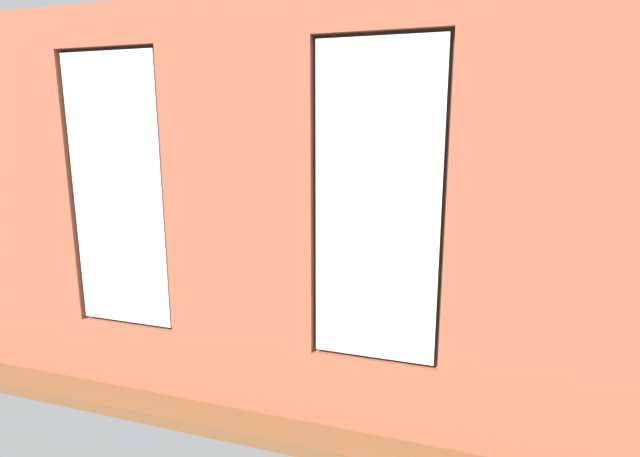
# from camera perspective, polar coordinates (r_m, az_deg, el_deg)

# --- Properties ---
(ground_plane) EXTENTS (6.89, 5.88, 0.10)m
(ground_plane) POSITION_cam_1_polar(r_m,az_deg,el_deg) (6.65, 1.46, -8.83)
(ground_plane) COLOR brown
(brick_wall_with_windows) EXTENTS (6.29, 0.30, 3.21)m
(brick_wall_with_windows) POSITION_cam_1_polar(r_m,az_deg,el_deg) (3.91, -9.24, 0.95)
(brick_wall_with_windows) COLOR #9E5138
(brick_wall_with_windows) RESTS_ON ground_plane
(white_wall_right) EXTENTS (0.10, 4.88, 3.21)m
(white_wall_right) POSITION_cam_1_polar(r_m,az_deg,el_deg) (7.58, -22.10, 5.71)
(white_wall_right) COLOR silver
(white_wall_right) RESTS_ON ground_plane
(couch_by_window) EXTENTS (1.95, 0.87, 0.80)m
(couch_by_window) POSITION_cam_1_polar(r_m,az_deg,el_deg) (5.08, -11.33, -11.17)
(couch_by_window) COLOR black
(couch_by_window) RESTS_ON ground_plane
(couch_left) EXTENTS (0.93, 1.87, 0.80)m
(couch_left) POSITION_cam_1_polar(r_m,az_deg,el_deg) (6.10, 23.62, -7.99)
(couch_left) COLOR black
(couch_left) RESTS_ON ground_plane
(coffee_table) EXTENTS (1.33, 0.80, 0.42)m
(coffee_table) POSITION_cam_1_polar(r_m,az_deg,el_deg) (6.88, 1.12, -4.42)
(coffee_table) COLOR tan
(coffee_table) RESTS_ON ground_plane
(cup_ceramic) EXTENTS (0.08, 0.08, 0.09)m
(cup_ceramic) POSITION_cam_1_polar(r_m,az_deg,el_deg) (6.89, 4.39, -3.59)
(cup_ceramic) COLOR #B23D38
(cup_ceramic) RESTS_ON coffee_table
(candle_jar) EXTENTS (0.08, 0.08, 0.09)m
(candle_jar) POSITION_cam_1_polar(r_m,az_deg,el_deg) (6.87, -2.37, -3.61)
(candle_jar) COLOR #B7333D
(candle_jar) RESTS_ON coffee_table
(table_plant_small) EXTENTS (0.15, 0.15, 0.22)m
(table_plant_small) POSITION_cam_1_polar(r_m,az_deg,el_deg) (6.70, 1.64, -3.36)
(table_plant_small) COLOR #9E5638
(table_plant_small) RESTS_ON coffee_table
(remote_black) EXTENTS (0.07, 0.17, 0.02)m
(remote_black) POSITION_cam_1_polar(r_m,az_deg,el_deg) (6.87, 1.12, -3.92)
(remote_black) COLOR black
(remote_black) RESTS_ON coffee_table
(remote_gray) EXTENTS (0.15, 0.16, 0.02)m
(remote_gray) POSITION_cam_1_polar(r_m,az_deg,el_deg) (7.01, 0.05, -3.59)
(remote_gray) COLOR #59595B
(remote_gray) RESTS_ON coffee_table
(media_console) EXTENTS (1.18, 0.42, 0.48)m
(media_console) POSITION_cam_1_polar(r_m,az_deg,el_deg) (7.41, -21.00, -5.09)
(media_console) COLOR black
(media_console) RESTS_ON ground_plane
(tv_flatscreen) EXTENTS (1.17, 0.20, 0.78)m
(tv_flatscreen) POSITION_cam_1_polar(r_m,az_deg,el_deg) (7.26, -21.36, -0.30)
(tv_flatscreen) COLOR black
(tv_flatscreen) RESTS_ON media_console
(papasan_chair) EXTENTS (1.15, 1.15, 0.71)m
(papasan_chair) POSITION_cam_1_polar(r_m,az_deg,el_deg) (8.22, 2.04, -1.15)
(papasan_chair) COLOR olive
(papasan_chair) RESTS_ON ground_plane
(potted_plant_mid_room_small) EXTENTS (0.30, 0.30, 0.58)m
(potted_plant_mid_room_small) POSITION_cam_1_polar(r_m,az_deg,el_deg) (6.80, 10.85, -4.65)
(potted_plant_mid_room_small) COLOR gray
(potted_plant_mid_room_small) RESTS_ON ground_plane
(potted_plant_by_left_couch) EXTENTS (0.37, 0.37, 0.54)m
(potted_plant_by_left_couch) POSITION_cam_1_polar(r_m,az_deg,el_deg) (7.38, 19.61, -4.08)
(potted_plant_by_left_couch) COLOR gray
(potted_plant_by_left_couch) RESTS_ON ground_plane
(potted_plant_between_couches) EXTENTS (1.06, 0.94, 1.29)m
(potted_plant_between_couches) POSITION_cam_1_polar(r_m,az_deg,el_deg) (4.52, 5.23, -9.46)
(potted_plant_between_couches) COLOR gray
(potted_plant_between_couches) RESTS_ON ground_plane
(potted_plant_corner_far_left) EXTENTS (0.71, 0.71, 1.08)m
(potted_plant_corner_far_left) POSITION_cam_1_polar(r_m,az_deg,el_deg) (4.34, 28.18, -11.01)
(potted_plant_corner_far_left) COLOR #47423D
(potted_plant_corner_far_left) RESTS_ON ground_plane
(potted_plant_foreground_right) EXTENTS (0.56, 0.56, 0.72)m
(potted_plant_foreground_right) POSITION_cam_1_polar(r_m,az_deg,el_deg) (9.12, -10.20, 0.11)
(potted_plant_foreground_right) COLOR gray
(potted_plant_foreground_right) RESTS_ON ground_plane
(potted_plant_beside_window_right) EXTENTS (1.07, 1.09, 1.31)m
(potted_plant_beside_window_right) POSITION_cam_1_polar(r_m,az_deg,el_deg) (5.52, -23.05, -4.80)
(potted_plant_beside_window_right) COLOR #9E5638
(potted_plant_beside_window_right) RESTS_ON ground_plane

